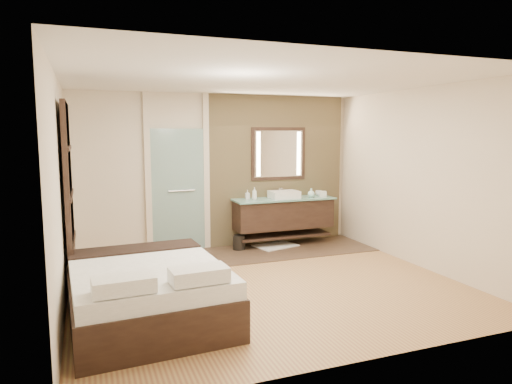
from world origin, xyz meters
name	(u,v)px	position (x,y,z in m)	size (l,w,h in m)	color
floor	(267,284)	(0.00, 0.00, 0.00)	(5.00, 5.00, 0.00)	#935D3D
tile_strip	(264,251)	(0.60, 1.60, 0.01)	(3.80, 1.30, 0.01)	#382A1E
stone_wall	(277,170)	(1.10, 2.21, 1.35)	(2.60, 0.08, 2.70)	tan
vanity	(283,214)	(1.10, 1.92, 0.58)	(1.85, 0.55, 0.88)	black
mirror_unit	(279,154)	(1.10, 2.16, 1.65)	(1.06, 0.04, 0.96)	black
frosted_door	(178,185)	(-0.75, 2.20, 1.14)	(1.10, 0.12, 2.70)	#B8E9E3
shoji_partition	(69,198)	(-2.43, 0.60, 1.21)	(0.06, 1.20, 2.40)	black
bed	(148,292)	(-1.65, -0.65, 0.32)	(1.69, 2.06, 0.76)	black
bath_mat	(276,246)	(0.92, 1.85, 0.02)	(0.72, 0.50, 0.02)	silver
waste_bin	(239,243)	(0.22, 1.85, 0.13)	(0.21, 0.21, 0.26)	black
tissue_box	(323,194)	(1.85, 1.83, 0.92)	(0.12, 0.12, 0.10)	silver
soap_bottle_a	(254,193)	(0.54, 1.92, 0.97)	(0.08, 0.08, 0.22)	silver
soap_bottle_b	(247,195)	(0.44, 2.00, 0.95)	(0.07, 0.08, 0.17)	#B2B2B2
soap_bottle_c	(311,193)	(1.62, 1.85, 0.95)	(0.13, 0.13, 0.16)	silver
cup	(319,193)	(1.85, 1.99, 0.91)	(0.12, 0.12, 0.10)	silver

